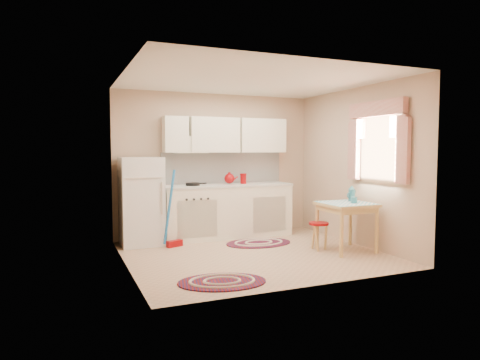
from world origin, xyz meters
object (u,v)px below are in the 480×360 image
object	(u,v)px
base_cabinets	(227,212)
table	(346,227)
fridge	(141,201)
stool	(319,236)

from	to	relation	value
base_cabinets	table	size ratio (longest dim) A/B	3.12
fridge	stool	xyz separation A→B (m)	(2.41, -1.40, -0.49)
base_cabinets	fridge	bearing A→B (deg)	-178.07
fridge	stool	size ratio (longest dim) A/B	3.33
base_cabinets	stool	xyz separation A→B (m)	(0.93, -1.45, -0.23)
table	base_cabinets	bearing A→B (deg)	127.49
base_cabinets	table	world-z (taller)	base_cabinets
fridge	stool	distance (m)	2.83
fridge	table	size ratio (longest dim) A/B	1.94
stool	table	bearing A→B (deg)	-30.98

